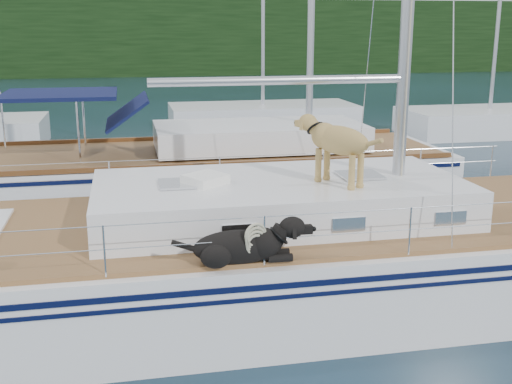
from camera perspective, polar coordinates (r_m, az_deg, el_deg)
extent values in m
plane|color=black|center=(9.55, -2.74, -9.79)|extent=(120.00, 120.00, 0.00)
cube|color=black|center=(53.62, -10.44, 13.33)|extent=(90.00, 3.00, 6.00)
cube|color=#595147|center=(54.92, -10.36, 10.85)|extent=(92.00, 1.00, 1.20)
cube|color=white|center=(9.35, -2.78, -7.00)|extent=(12.00, 3.80, 1.40)
cube|color=brown|center=(9.11, -2.83, -2.72)|extent=(11.52, 3.50, 0.06)
cube|color=white|center=(9.17, 2.09, -0.61)|extent=(5.20, 2.50, 0.55)
cylinder|color=silver|center=(8.88, 2.19, 9.88)|extent=(3.60, 0.12, 0.12)
cylinder|color=silver|center=(7.29, -0.79, -2.30)|extent=(10.56, 0.01, 0.01)
cylinder|color=silver|center=(10.64, -4.32, 3.07)|extent=(10.56, 0.01, 0.01)
cube|color=blue|center=(10.09, -4.85, -0.73)|extent=(0.65, 0.53, 0.04)
cube|color=white|center=(8.86, -4.52, 1.11)|extent=(0.70, 0.68, 0.14)
torus|color=beige|center=(7.33, -0.04, -3.83)|extent=(0.38, 0.22, 0.36)
cube|color=white|center=(15.02, -4.21, 1.11)|extent=(11.00, 3.50, 1.30)
cube|color=brown|center=(14.88, -4.26, 3.54)|extent=(10.56, 3.29, 0.06)
cube|color=white|center=(15.01, 0.28, 5.04)|extent=(4.80, 2.30, 0.55)
cube|color=#0F1842|center=(14.63, -17.03, 8.31)|extent=(2.40, 2.30, 0.08)
cube|color=white|center=(25.41, 0.61, 6.57)|extent=(7.20, 3.00, 1.10)
cube|color=white|center=(25.61, 19.98, 5.76)|extent=(6.40, 3.00, 1.10)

